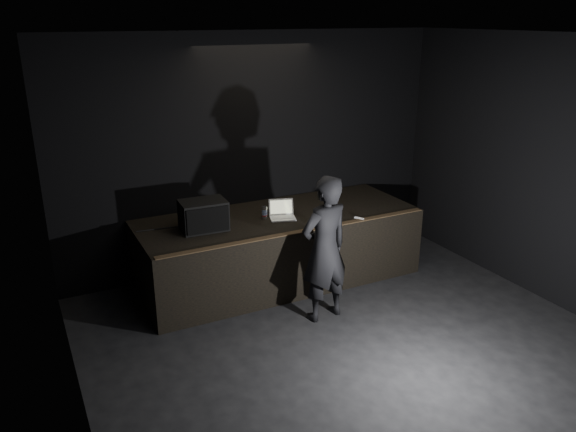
# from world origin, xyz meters

# --- Properties ---
(ground) EXTENTS (7.00, 7.00, 0.00)m
(ground) POSITION_xyz_m (0.00, 0.00, 0.00)
(ground) COLOR black
(ground) RESTS_ON ground
(room_walls) EXTENTS (6.10, 7.10, 3.52)m
(room_walls) POSITION_xyz_m (0.00, 0.00, 2.02)
(room_walls) COLOR black
(room_walls) RESTS_ON ground
(stage_riser) EXTENTS (4.00, 1.50, 1.00)m
(stage_riser) POSITION_xyz_m (0.00, 2.73, 0.50)
(stage_riser) COLOR black
(stage_riser) RESTS_ON ground
(riser_lip) EXTENTS (3.92, 0.10, 0.01)m
(riser_lip) POSITION_xyz_m (0.00, 2.02, 1.01)
(riser_lip) COLOR brown
(riser_lip) RESTS_ON stage_riser
(stage_monitor) EXTENTS (0.62, 0.47, 0.40)m
(stage_monitor) POSITION_xyz_m (-1.13, 2.67, 1.20)
(stage_monitor) COLOR black
(stage_monitor) RESTS_ON stage_riser
(cable) EXTENTS (0.82, 0.11, 0.02)m
(cable) POSITION_xyz_m (-1.55, 2.93, 1.01)
(cable) COLOR black
(cable) RESTS_ON stage_riser
(laptop) EXTENTS (0.43, 0.40, 0.24)m
(laptop) POSITION_xyz_m (0.01, 2.63, 1.06)
(laptop) COLOR silver
(laptop) RESTS_ON stage_riser
(beer_can) EXTENTS (0.08, 0.08, 0.18)m
(beer_can) POSITION_xyz_m (-0.23, 2.69, 1.09)
(beer_can) COLOR silver
(beer_can) RESTS_ON stage_riser
(plastic_cup) EXTENTS (0.08, 0.08, 0.11)m
(plastic_cup) POSITION_xyz_m (0.87, 2.63, 1.05)
(plastic_cup) COLOR white
(plastic_cup) RESTS_ON stage_riser
(wii_remote) EXTENTS (0.09, 0.14, 0.03)m
(wii_remote) POSITION_xyz_m (0.94, 2.08, 1.01)
(wii_remote) COLOR silver
(wii_remote) RESTS_ON stage_riser
(person) EXTENTS (0.75, 0.55, 1.90)m
(person) POSITION_xyz_m (0.03, 1.47, 0.95)
(person) COLOR black
(person) RESTS_ON ground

